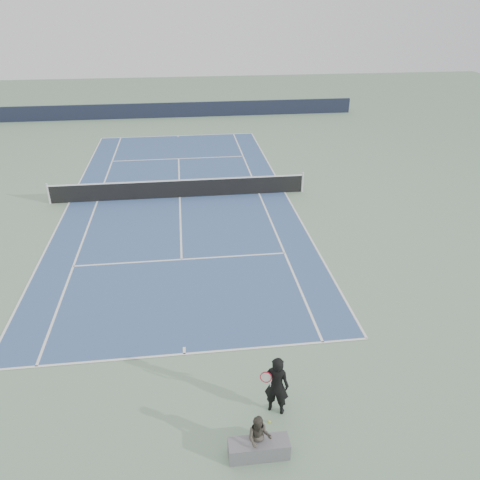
{
  "coord_description": "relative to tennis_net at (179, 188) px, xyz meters",
  "views": [
    {
      "loc": [
        0.3,
        -22.41,
        9.2
      ],
      "look_at": [
        2.22,
        -7.11,
        1.1
      ],
      "focal_mm": 35.0,
      "sensor_mm": 36.0,
      "label": 1
    }
  ],
  "objects": [
    {
      "name": "spectator_bench",
      "position": [
        1.6,
        -15.45,
        -0.1
      ],
      "size": [
        1.43,
        0.72,
        1.17
      ],
      "color": "slate",
      "rests_on": "ground"
    },
    {
      "name": "ground",
      "position": [
        0.0,
        0.0,
        -0.5
      ],
      "size": [
        80.0,
        80.0,
        0.0
      ],
      "primitive_type": "plane",
      "color": "gray"
    },
    {
      "name": "tennis_ball",
      "position": [
        2.0,
        -14.59,
        -0.47
      ],
      "size": [
        0.06,
        0.06,
        0.06
      ],
      "primitive_type": "sphere",
      "color": "yellow",
      "rests_on": "ground"
    },
    {
      "name": "tennis_player",
      "position": [
        2.22,
        -14.22,
        0.34
      ],
      "size": [
        0.83,
        0.68,
        1.68
      ],
      "color": "black",
      "rests_on": "ground"
    },
    {
      "name": "court_surface",
      "position": [
        0.0,
        0.0,
        -0.5
      ],
      "size": [
        10.97,
        23.77,
        0.01
      ],
      "primitive_type": "cube",
      "color": "#365181",
      "rests_on": "ground"
    },
    {
      "name": "windscreen_far",
      "position": [
        0.0,
        17.88,
        0.1
      ],
      "size": [
        30.0,
        0.25,
        1.2
      ],
      "primitive_type": "cube",
      "color": "black",
      "rests_on": "ground"
    },
    {
      "name": "tennis_net",
      "position": [
        0.0,
        0.0,
        0.0
      ],
      "size": [
        12.9,
        0.1,
        1.07
      ],
      "color": "silver",
      "rests_on": "ground"
    }
  ]
}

